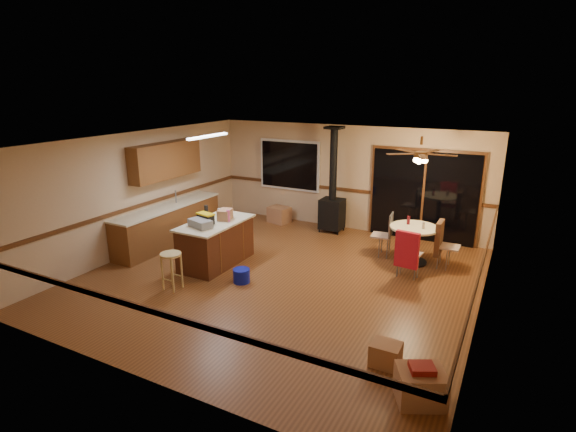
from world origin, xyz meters
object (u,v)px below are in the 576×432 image
Objects in this scene: toolbox_black at (206,219)px; blue_bucket at (241,276)px; toolbox_grey at (200,223)px; bar_stool at (172,271)px; wood_stove at (332,203)px; kitchen_island at (216,243)px; chair_right at (440,238)px; chair_near at (407,249)px; dining_table at (413,238)px; box_under_window at (279,215)px; box_corner_a at (420,386)px; box_corner_b at (386,354)px; chair_left at (386,230)px.

blue_bucket is (1.04, -0.35, -0.86)m from toolbox_black.
toolbox_grey is at bearing 173.22° from blue_bucket.
wood_stove is at bearing 73.57° from bar_stool.
bar_stool is (0.01, -1.34, -0.11)m from kitchen_island.
wood_stove reaches higher than blue_bucket.
kitchen_island is 4.52m from chair_right.
toolbox_black reaches higher than chair_near.
bar_stool is 1.26m from blue_bucket.
dining_table reaches higher than bar_stool.
box_corner_a is at bearing -48.29° from box_under_window.
chair_right is at bearing -14.76° from box_under_window.
blue_bucket is 0.58× the size of box_corner_a.
chair_near is at bearing -115.17° from chair_right.
chair_left is at bearing 105.89° from box_corner_b.
blue_bucket is at bearing -28.91° from kitchen_island.
box_corner_b is (4.04, -0.46, -0.19)m from bar_stool.
kitchen_island is 0.58m from toolbox_black.
toolbox_grey reaches higher than box_corner_b.
chair_right is at bearing 5.59° from dining_table.
dining_table is 1.40× the size of chair_near.
chair_right is (4.07, 1.97, 0.14)m from kitchen_island.
chair_left is at bearing 169.44° from dining_table.
chair_right is (4.16, 2.15, -0.40)m from toolbox_black.
chair_near is (0.67, -0.99, 0.01)m from chair_left.
blue_bucket is at bearing -72.02° from box_under_window.
toolbox_black is at bearing -152.70° from chair_right.
toolbox_grey is 0.93× the size of chair_left.
toolbox_black is 1.07× the size of blue_bucket.
chair_left is at bearing -31.63° from wood_stove.
chair_right is (4.12, 2.37, -0.38)m from toolbox_grey.
toolbox_grey is at bearing 93.25° from bar_stool.
toolbox_black reaches higher than box_corner_b.
dining_table reaches higher than blue_bucket.
toolbox_black is at bearing 100.74° from toolbox_grey.
chair_left is (2.95, 3.37, 0.25)m from bar_stool.
kitchen_island reaches higher than box_under_window.
dining_table is at bearing 103.89° from box_corner_a.
chair_right is (1.11, -0.06, 0.01)m from chair_left.
chair_right is at bearing 64.83° from chair_near.
kitchen_island is 3.78m from chair_near.
box_under_window is at bearing 131.09° from box_corner_b.
dining_table is 3.77m from box_corner_b.
bar_stool is at bearing -131.25° from chair_left.
chair_right is 3.80m from box_corner_b.
bar_stool is 1.28× the size of box_corner_a.
wood_stove is at bearing 119.53° from box_corner_b.
chair_near reaches higher than bar_stool.
toolbox_black is 0.63× the size of box_under_window.
kitchen_island is 3.33m from wood_stove.
kitchen_island is at bearing -154.19° from chair_right.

